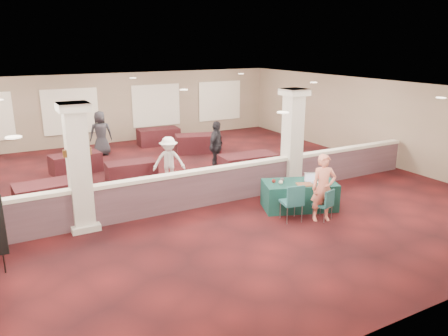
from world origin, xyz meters
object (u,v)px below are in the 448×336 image
woman (323,188)px  conf_chair_main (326,202)px  far_table_back_center (159,137)px  far_table_back_right (198,143)px  near_table (299,195)px  conf_chair_side (293,200)px  attendee_b (169,161)px  far_table_front_left (52,196)px  attendee_d (101,133)px  far_table_back_left (76,163)px  far_table_front_right (248,166)px  attendee_c (216,146)px  far_table_front_center (131,171)px

woman → conf_chair_main: bearing=-7.9°
far_table_back_center → far_table_back_right: 2.36m
near_table → conf_chair_main: conf_chair_main is taller
woman → far_table_back_right: (0.34, 8.32, -0.52)m
conf_chair_side → attendee_b: attendee_b is taller
far_table_front_left → attendee_d: size_ratio=1.06×
far_table_back_right → conf_chair_main: bearing=-91.9°
far_table_front_left → attendee_b: size_ratio=1.20×
conf_chair_side → far_table_front_left: conf_chair_side is taller
woman → far_table_back_left: size_ratio=1.04×
far_table_front_right → near_table: bearing=-95.8°
woman → attendee_b: (-2.43, 4.71, -0.09)m
far_table_front_left → attendee_c: size_ratio=1.07×
far_table_front_right → far_table_back_right: 4.04m
woman → far_table_front_right: 4.32m
conf_chair_main → attendee_c: bearing=77.9°
conf_chair_main → attendee_c: 5.54m
near_table → conf_chair_side: size_ratio=1.97×
far_table_front_right → attendee_d: size_ratio=1.06×
woman → attendee_d: size_ratio=0.97×
far_table_front_right → attendee_d: 6.68m
attendee_d → far_table_back_center: bearing=-157.8°
far_table_front_center → attendee_d: size_ratio=0.90×
far_table_front_center → near_table: bearing=-54.5°
far_table_front_left → far_table_back_center: (5.50, 6.19, -0.02)m
conf_chair_side → far_table_back_left: 8.47m
attendee_c → attendee_b: bearing=159.6°
far_table_front_center → far_table_back_center: (2.75, 4.72, 0.04)m
far_table_front_left → far_table_front_center: bearing=28.2°
far_table_front_left → far_table_back_center: size_ratio=1.05×
attendee_c → woman: bearing=-127.2°
far_table_front_left → far_table_front_right: same height
far_table_back_right → attendee_b: (-2.77, -3.61, 0.43)m
far_table_front_right → far_table_back_left: far_table_front_right is taller
near_table → conf_chair_main: size_ratio=2.38×
attendee_b → far_table_front_center: bearing=153.5°
far_table_front_center → attendee_c: 3.19m
far_table_front_left → attendee_d: 6.17m
far_table_front_left → far_table_back_left: size_ratio=1.13×
far_table_front_right → attendee_d: (-3.75, 5.50, 0.53)m
woman → far_table_front_center: bearing=141.8°
attendee_b → attendee_c: (2.15, 0.77, 0.10)m
far_table_front_left → far_table_back_right: far_table_front_left is taller
conf_chair_main → far_table_back_center: bearing=78.2°
conf_chair_side → attendee_c: size_ratio=0.56×
far_table_front_left → near_table: bearing=-28.2°
conf_chair_main → near_table: bearing=77.8°
near_table → far_table_back_center: near_table is taller
attendee_c → conf_chair_side: bearing=-135.3°
woman → attendee_c: 5.48m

